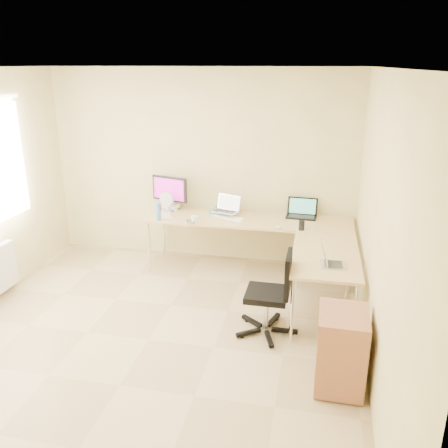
% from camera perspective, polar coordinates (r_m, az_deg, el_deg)
% --- Properties ---
extents(floor, '(4.50, 4.50, 0.00)m').
position_cam_1_polar(floor, '(4.89, -9.20, -13.79)').
color(floor, tan).
rests_on(floor, ground).
extents(ceiling, '(4.50, 4.50, 0.00)m').
position_cam_1_polar(ceiling, '(4.12, -11.19, 18.24)').
color(ceiling, white).
rests_on(ceiling, ground).
extents(wall_back, '(4.50, 0.00, 4.50)m').
position_cam_1_polar(wall_back, '(6.41, -2.77, 7.01)').
color(wall_back, beige).
rests_on(wall_back, ground).
extents(wall_right, '(0.00, 4.50, 4.50)m').
position_cam_1_polar(wall_right, '(4.08, 18.53, -1.07)').
color(wall_right, beige).
rests_on(wall_right, ground).
extents(desk_main, '(2.65, 0.70, 0.73)m').
position_cam_1_polar(desk_main, '(6.16, 3.00, -2.58)').
color(desk_main, tan).
rests_on(desk_main, ground).
extents(desk_return, '(0.70, 1.30, 0.73)m').
position_cam_1_polar(desk_return, '(5.19, 12.06, -7.32)').
color(desk_return, tan).
rests_on(desk_return, ground).
extents(monitor, '(0.57, 0.33, 0.46)m').
position_cam_1_polar(monitor, '(6.41, -6.65, 3.79)').
color(monitor, black).
rests_on(monitor, desk_main).
extents(book_stack, '(0.28, 0.34, 0.05)m').
position_cam_1_polar(book_stack, '(6.29, -0.37, 1.66)').
color(book_stack, teal).
rests_on(book_stack, desk_main).
extents(laptop_center, '(0.39, 0.34, 0.21)m').
position_cam_1_polar(laptop_center, '(6.11, 0.23, 2.44)').
color(laptop_center, '#B8B6C2').
rests_on(laptop_center, desk_main).
extents(laptop_black, '(0.41, 0.31, 0.25)m').
position_cam_1_polar(laptop_black, '(6.14, 9.49, 1.91)').
color(laptop_black, black).
rests_on(laptop_black, desk_main).
extents(keyboard, '(0.45, 0.25, 0.02)m').
position_cam_1_polar(keyboard, '(6.06, 0.60, 0.83)').
color(keyboard, white).
rests_on(keyboard, desk_main).
extents(mouse, '(0.10, 0.07, 0.03)m').
position_cam_1_polar(mouse, '(5.71, 6.65, -0.39)').
color(mouse, white).
rests_on(mouse, desk_main).
extents(mug, '(0.10, 0.10, 0.09)m').
position_cam_1_polar(mug, '(5.87, -3.63, 0.56)').
color(mug, white).
rests_on(mug, desk_main).
extents(cd_stack, '(0.16, 0.16, 0.03)m').
position_cam_1_polar(cd_stack, '(5.89, -4.01, 0.32)').
color(cd_stack, '#AFB3C7').
rests_on(cd_stack, desk_main).
extents(water_bottle, '(0.08, 0.08, 0.24)m').
position_cam_1_polar(water_bottle, '(5.99, -8.05, 1.53)').
color(water_bottle, '#5087CD').
rests_on(water_bottle, desk_main).
extents(papers, '(0.32, 0.36, 0.01)m').
position_cam_1_polar(papers, '(6.18, -7.48, 0.98)').
color(papers, beige).
rests_on(papers, desk_main).
extents(white_box, '(0.23, 0.18, 0.07)m').
position_cam_1_polar(white_box, '(6.46, -6.51, 2.13)').
color(white_box, white).
rests_on(white_box, desk_main).
extents(desk_fan, '(0.24, 0.24, 0.26)m').
position_cam_1_polar(desk_fan, '(6.35, -6.89, 2.67)').
color(desk_fan, beige).
rests_on(desk_fan, desk_main).
extents(black_cup, '(0.09, 0.09, 0.12)m').
position_cam_1_polar(black_cup, '(5.68, 9.47, -0.17)').
color(black_cup, black).
rests_on(black_cup, desk_main).
extents(laptop_return, '(0.31, 0.25, 0.20)m').
position_cam_1_polar(laptop_return, '(4.74, 13.31, -3.90)').
color(laptop_return, silver).
rests_on(laptop_return, desk_return).
extents(office_chair, '(0.54, 0.54, 0.90)m').
position_cam_1_polar(office_chair, '(4.74, 5.25, -7.82)').
color(office_chair, black).
rests_on(office_chair, ground).
extents(cabinet, '(0.41, 0.50, 0.68)m').
position_cam_1_polar(cabinet, '(4.17, 14.12, -14.66)').
color(cabinet, brown).
rests_on(cabinet, ground).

